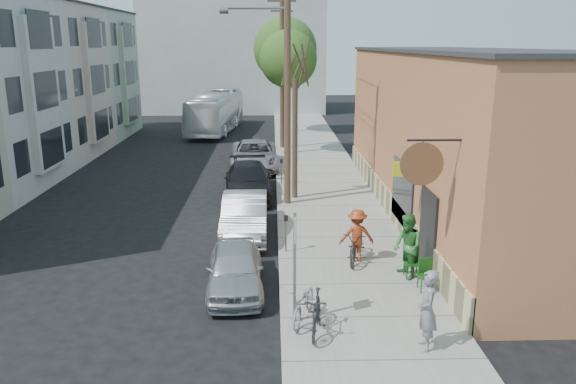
{
  "coord_description": "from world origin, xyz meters",
  "views": [
    {
      "loc": [
        1.85,
        -16.78,
        6.81
      ],
      "look_at": [
        2.39,
        3.2,
        1.5
      ],
      "focal_mm": 35.0,
      "sensor_mm": 36.0,
      "label": 1
    }
  ],
  "objects_px": {
    "patron_grey": "(427,310)",
    "parked_bike_b": "(304,303)",
    "tree_leafy_mid": "(288,59)",
    "parked_bike_a": "(316,313)",
    "car_1": "(245,216)",
    "parking_meter_far": "(282,168)",
    "car_3": "(254,155)",
    "car_0": "(235,269)",
    "patio_chair_b": "(412,263)",
    "cyclist": "(357,235)",
    "patio_chair_a": "(427,276)",
    "tree_leafy_far": "(285,49)",
    "car_2": "(248,181)",
    "utility_pole_near": "(286,79)",
    "sign_post": "(295,257)",
    "parking_meter_near": "(286,227)",
    "patron_green": "(407,246)",
    "tree_bare": "(295,139)",
    "bus": "(216,112)"
  },
  "relations": [
    {
      "from": "parked_bike_b",
      "to": "car_1",
      "type": "relative_size",
      "value": 0.39
    },
    {
      "from": "parking_meter_far",
      "to": "car_3",
      "type": "xyz_separation_m",
      "value": [
        -1.45,
        4.19,
        -0.2
      ]
    },
    {
      "from": "patio_chair_a",
      "to": "parked_bike_a",
      "type": "height_order",
      "value": "parked_bike_a"
    },
    {
      "from": "parking_meter_near",
      "to": "car_0",
      "type": "bearing_deg",
      "value": -119.46
    },
    {
      "from": "parked_bike_a",
      "to": "car_2",
      "type": "bearing_deg",
      "value": 109.62
    },
    {
      "from": "car_1",
      "to": "car_3",
      "type": "height_order",
      "value": "car_3"
    },
    {
      "from": "tree_leafy_far",
      "to": "patron_green",
      "type": "xyz_separation_m",
      "value": [
        2.93,
        -28.12,
        -5.25
      ]
    },
    {
      "from": "parking_meter_near",
      "to": "sign_post",
      "type": "bearing_deg",
      "value": -88.81
    },
    {
      "from": "parking_meter_far",
      "to": "tree_leafy_mid",
      "type": "height_order",
      "value": "tree_leafy_mid"
    },
    {
      "from": "patio_chair_b",
      "to": "car_2",
      "type": "xyz_separation_m",
      "value": [
        -5.21,
        9.62,
        0.16
      ]
    },
    {
      "from": "patio_chair_b",
      "to": "car_3",
      "type": "relative_size",
      "value": 0.16
    },
    {
      "from": "patron_grey",
      "to": "parked_bike_b",
      "type": "distance_m",
      "value": 3.04
    },
    {
      "from": "tree_leafy_mid",
      "to": "parked_bike_b",
      "type": "height_order",
      "value": "tree_leafy_mid"
    },
    {
      "from": "car_1",
      "to": "utility_pole_near",
      "type": "bearing_deg",
      "value": 66.42
    },
    {
      "from": "tree_leafy_mid",
      "to": "bus",
      "type": "bearing_deg",
      "value": 118.92
    },
    {
      "from": "parking_meter_near",
      "to": "utility_pole_near",
      "type": "distance_m",
      "value": 7.32
    },
    {
      "from": "car_0",
      "to": "patio_chair_b",
      "type": "bearing_deg",
      "value": 2.19
    },
    {
      "from": "utility_pole_near",
      "to": "car_3",
      "type": "distance_m",
      "value": 8.95
    },
    {
      "from": "utility_pole_near",
      "to": "car_0",
      "type": "bearing_deg",
      "value": -100.94
    },
    {
      "from": "patio_chair_a",
      "to": "car_2",
      "type": "height_order",
      "value": "car_2"
    },
    {
      "from": "car_0",
      "to": "patio_chair_a",
      "type": "bearing_deg",
      "value": -8.05
    },
    {
      "from": "sign_post",
      "to": "parking_meter_far",
      "type": "height_order",
      "value": "sign_post"
    },
    {
      "from": "patron_grey",
      "to": "patron_green",
      "type": "height_order",
      "value": "patron_green"
    },
    {
      "from": "patio_chair_b",
      "to": "patron_green",
      "type": "xyz_separation_m",
      "value": [
        -0.18,
        -0.02,
        0.52
      ]
    },
    {
      "from": "car_0",
      "to": "car_3",
      "type": "xyz_separation_m",
      "value": [
        0.05,
        15.97,
        0.12
      ]
    },
    {
      "from": "patio_chair_b",
      "to": "bus",
      "type": "distance_m",
      "value": 30.59
    },
    {
      "from": "tree_leafy_far",
      "to": "car_2",
      "type": "relative_size",
      "value": 1.67
    },
    {
      "from": "parking_meter_near",
      "to": "utility_pole_near",
      "type": "xyz_separation_m",
      "value": [
        0.14,
        5.82,
        4.43
      ]
    },
    {
      "from": "utility_pole_near",
      "to": "patron_grey",
      "type": "relative_size",
      "value": 5.34
    },
    {
      "from": "car_3",
      "to": "parked_bike_b",
      "type": "bearing_deg",
      "value": -86.49
    },
    {
      "from": "patron_green",
      "to": "utility_pole_near",
      "type": "bearing_deg",
      "value": -171.5
    },
    {
      "from": "parking_meter_far",
      "to": "tree_bare",
      "type": "xyz_separation_m",
      "value": [
        0.55,
        -2.37,
        1.78
      ]
    },
    {
      "from": "utility_pole_near",
      "to": "parked_bike_a",
      "type": "xyz_separation_m",
      "value": [
        0.45,
        -11.23,
        -4.75
      ]
    },
    {
      "from": "utility_pole_near",
      "to": "tree_leafy_mid",
      "type": "height_order",
      "value": "utility_pole_near"
    },
    {
      "from": "parking_meter_far",
      "to": "car_1",
      "type": "relative_size",
      "value": 0.27
    },
    {
      "from": "sign_post",
      "to": "patio_chair_a",
      "type": "relative_size",
      "value": 3.18
    },
    {
      "from": "patio_chair_b",
      "to": "parked_bike_b",
      "type": "distance_m",
      "value": 4.19
    },
    {
      "from": "patio_chair_a",
      "to": "parked_bike_a",
      "type": "bearing_deg",
      "value": -164.71
    },
    {
      "from": "bus",
      "to": "cyclist",
      "type": "bearing_deg",
      "value": -70.15
    },
    {
      "from": "car_2",
      "to": "bus",
      "type": "relative_size",
      "value": 0.46
    },
    {
      "from": "patio_chair_a",
      "to": "bus",
      "type": "relative_size",
      "value": 0.08
    },
    {
      "from": "car_2",
      "to": "tree_leafy_mid",
      "type": "bearing_deg",
      "value": 75.01
    },
    {
      "from": "parked_bike_a",
      "to": "car_1",
      "type": "xyz_separation_m",
      "value": [
        -2.04,
        7.47,
        0.1
      ]
    },
    {
      "from": "patio_chair_b",
      "to": "car_3",
      "type": "bearing_deg",
      "value": 109.89
    },
    {
      "from": "patron_green",
      "to": "car_1",
      "type": "bearing_deg",
      "value": -145.0
    },
    {
      "from": "cyclist",
      "to": "car_3",
      "type": "relative_size",
      "value": 0.3
    },
    {
      "from": "tree_leafy_mid",
      "to": "parked_bike_b",
      "type": "xyz_separation_m",
      "value": [
        -0.21,
        -22.05,
        -5.25
      ]
    },
    {
      "from": "patron_grey",
      "to": "car_0",
      "type": "xyz_separation_m",
      "value": [
        -4.49,
        3.51,
        -0.43
      ]
    },
    {
      "from": "cyclist",
      "to": "car_3",
      "type": "distance_m",
      "value": 14.64
    },
    {
      "from": "car_3",
      "to": "utility_pole_near",
      "type": "bearing_deg",
      "value": -80.15
    }
  ]
}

